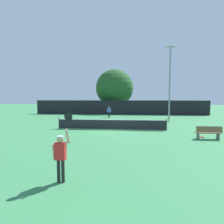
{
  "coord_description": "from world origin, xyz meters",
  "views": [
    {
      "loc": [
        1.73,
        -17.3,
        3.03
      ],
      "look_at": [
        -0.21,
        2.9,
        1.43
      ],
      "focal_mm": 29.94,
      "sensor_mm": 36.0,
      "label": 1
    }
  ],
  "objects_px": {
    "tennis_ball": "(81,132)",
    "parked_car_near": "(155,108)",
    "player_serving": "(61,152)",
    "player_receiving": "(109,111)",
    "large_tree": "(114,88)",
    "spare_racket": "(201,137)",
    "courtside_bench": "(208,133)",
    "light_pole": "(170,79)"
  },
  "relations": [
    {
      "from": "tennis_ball",
      "to": "parked_car_near",
      "type": "bearing_deg",
      "value": 68.72
    },
    {
      "from": "player_serving",
      "to": "player_receiving",
      "type": "xyz_separation_m",
      "value": [
        -0.68,
        21.42,
        -0.14
      ]
    },
    {
      "from": "player_serving",
      "to": "parked_car_near",
      "type": "xyz_separation_m",
      "value": [
        7.65,
        33.29,
        -0.33
      ]
    },
    {
      "from": "large_tree",
      "to": "parked_car_near",
      "type": "relative_size",
      "value": 1.96
    },
    {
      "from": "spare_racket",
      "to": "large_tree",
      "type": "relative_size",
      "value": 0.06
    },
    {
      "from": "courtside_bench",
      "to": "parked_car_near",
      "type": "relative_size",
      "value": 0.41
    },
    {
      "from": "spare_racket",
      "to": "large_tree",
      "type": "height_order",
      "value": "large_tree"
    },
    {
      "from": "player_serving",
      "to": "tennis_ball",
      "type": "distance_m",
      "value": 9.43
    },
    {
      "from": "player_serving",
      "to": "light_pole",
      "type": "distance_m",
      "value": 19.18
    },
    {
      "from": "player_serving",
      "to": "light_pole",
      "type": "relative_size",
      "value": 0.27
    },
    {
      "from": "spare_racket",
      "to": "tennis_ball",
      "type": "bearing_deg",
      "value": 175.46
    },
    {
      "from": "courtside_bench",
      "to": "parked_car_near",
      "type": "xyz_separation_m",
      "value": [
        -0.46,
        25.58,
        0.3
      ]
    },
    {
      "from": "spare_racket",
      "to": "player_serving",
      "type": "bearing_deg",
      "value": -133.12
    },
    {
      "from": "tennis_ball",
      "to": "spare_racket",
      "type": "relative_size",
      "value": 0.13
    },
    {
      "from": "spare_racket",
      "to": "parked_car_near",
      "type": "distance_m",
      "value": 24.86
    },
    {
      "from": "large_tree",
      "to": "player_serving",
      "type": "bearing_deg",
      "value": -88.77
    },
    {
      "from": "player_serving",
      "to": "spare_racket",
      "type": "relative_size",
      "value": 4.86
    },
    {
      "from": "player_serving",
      "to": "large_tree",
      "type": "xyz_separation_m",
      "value": [
        -0.67,
        31.17,
        3.74
      ]
    },
    {
      "from": "tennis_ball",
      "to": "spare_racket",
      "type": "distance_m",
      "value": 9.66
    },
    {
      "from": "player_receiving",
      "to": "large_tree",
      "type": "bearing_deg",
      "value": -90.08
    },
    {
      "from": "player_serving",
      "to": "parked_car_near",
      "type": "height_order",
      "value": "player_serving"
    },
    {
      "from": "player_receiving",
      "to": "courtside_bench",
      "type": "height_order",
      "value": "player_receiving"
    },
    {
      "from": "player_receiving",
      "to": "light_pole",
      "type": "distance_m",
      "value": 9.93
    },
    {
      "from": "player_serving",
      "to": "tennis_ball",
      "type": "relative_size",
      "value": 37.05
    },
    {
      "from": "light_pole",
      "to": "large_tree",
      "type": "xyz_separation_m",
      "value": [
        -7.91,
        13.91,
        -0.41
      ]
    },
    {
      "from": "player_receiving",
      "to": "tennis_ball",
      "type": "height_order",
      "value": "player_receiving"
    },
    {
      "from": "tennis_ball",
      "to": "player_serving",
      "type": "bearing_deg",
      "value": -79.37
    },
    {
      "from": "tennis_ball",
      "to": "courtside_bench",
      "type": "bearing_deg",
      "value": -8.68
    },
    {
      "from": "player_serving",
      "to": "spare_racket",
      "type": "bearing_deg",
      "value": 46.88
    },
    {
      "from": "player_receiving",
      "to": "light_pole",
      "type": "height_order",
      "value": "light_pole"
    },
    {
      "from": "light_pole",
      "to": "parked_car_near",
      "type": "xyz_separation_m",
      "value": [
        0.41,
        16.02,
        -4.48
      ]
    },
    {
      "from": "player_serving",
      "to": "spare_racket",
      "type": "height_order",
      "value": "player_serving"
    },
    {
      "from": "light_pole",
      "to": "player_receiving",
      "type": "bearing_deg",
      "value": 152.33
    },
    {
      "from": "tennis_ball",
      "to": "parked_car_near",
      "type": "distance_m",
      "value": 25.85
    },
    {
      "from": "courtside_bench",
      "to": "large_tree",
      "type": "relative_size",
      "value": 0.21
    },
    {
      "from": "player_receiving",
      "to": "courtside_bench",
      "type": "bearing_deg",
      "value": 122.66
    },
    {
      "from": "courtside_bench",
      "to": "light_pole",
      "type": "xyz_separation_m",
      "value": [
        -0.86,
        9.56,
        4.78
      ]
    },
    {
      "from": "player_serving",
      "to": "player_receiving",
      "type": "distance_m",
      "value": 21.43
    },
    {
      "from": "player_receiving",
      "to": "light_pole",
      "type": "bearing_deg",
      "value": 152.33
    },
    {
      "from": "courtside_bench",
      "to": "tennis_ball",
      "type": "bearing_deg",
      "value": 171.32
    },
    {
      "from": "courtside_bench",
      "to": "parked_car_near",
      "type": "height_order",
      "value": "parked_car_near"
    },
    {
      "from": "player_serving",
      "to": "courtside_bench",
      "type": "height_order",
      "value": "player_serving"
    }
  ]
}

